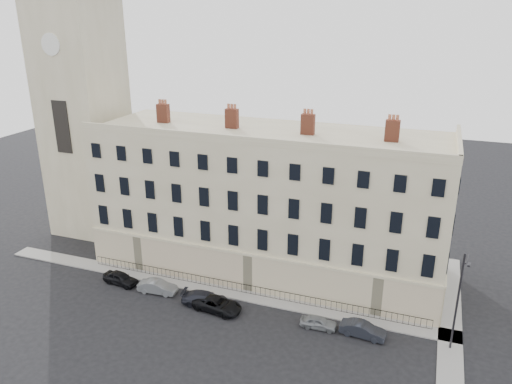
# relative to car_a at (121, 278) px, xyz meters

# --- Properties ---
(ground) EXTENTS (160.00, 160.00, 0.00)m
(ground) POSITION_rel_car_a_xyz_m (18.78, -2.79, -0.65)
(ground) COLOR black
(ground) RESTS_ON ground
(terrace) EXTENTS (36.22, 12.22, 17.00)m
(terrace) POSITION_rel_car_a_xyz_m (12.81, 9.18, 6.84)
(terrace) COLOR #BDB28C
(terrace) RESTS_ON ground
(church_tower) EXTENTS (8.00, 8.13, 44.00)m
(church_tower) POSITION_rel_car_a_xyz_m (-11.22, 11.21, 18.01)
(church_tower) COLOR #BDB28C
(church_tower) RESTS_ON ground
(pavement_terrace) EXTENTS (48.00, 2.00, 0.12)m
(pavement_terrace) POSITION_rel_car_a_xyz_m (8.78, 2.21, -0.59)
(pavement_terrace) COLOR gray
(pavement_terrace) RESTS_ON ground
(pavement_east_return) EXTENTS (2.00, 24.00, 0.12)m
(pavement_east_return) POSITION_rel_car_a_xyz_m (31.78, 5.21, -0.59)
(pavement_east_return) COLOR gray
(pavement_east_return) RESTS_ON ground
(railings) EXTENTS (35.00, 0.04, 0.96)m
(railings) POSITION_rel_car_a_xyz_m (12.78, 2.61, -0.10)
(railings) COLOR black
(railings) RESTS_ON ground
(car_a) EXTENTS (3.99, 2.00, 1.30)m
(car_a) POSITION_rel_car_a_xyz_m (0.00, 0.00, 0.00)
(car_a) COLOR black
(car_a) RESTS_ON ground
(car_b) EXTENTS (4.02, 1.69, 1.29)m
(car_b) POSITION_rel_car_a_xyz_m (4.43, -0.17, -0.01)
(car_b) COLOR slate
(car_b) RESTS_ON ground
(car_c) EXTENTS (4.74, 2.43, 1.32)m
(car_c) POSITION_rel_car_a_xyz_m (9.83, -0.56, 0.01)
(car_c) COLOR black
(car_c) RESTS_ON ground
(car_d) EXTENTS (4.90, 2.68, 1.30)m
(car_d) POSITION_rel_car_a_xyz_m (11.30, -1.01, -0.00)
(car_d) COLOR black
(car_d) RESTS_ON ground
(car_e) EXTENTS (3.34, 1.48, 1.11)m
(car_e) POSITION_rel_car_a_xyz_m (20.81, -0.43, -0.09)
(car_e) COLOR gray
(car_e) RESTS_ON ground
(car_f) EXTENTS (4.01, 1.64, 1.29)m
(car_f) POSITION_rel_car_a_xyz_m (24.65, -0.31, -0.01)
(car_f) COLOR #21242C
(car_f) RESTS_ON ground
(streetlamp) EXTENTS (0.48, 1.91, 8.86)m
(streetlamp) POSITION_rel_car_a_xyz_m (31.78, 0.34, 4.26)
(streetlamp) COLOR #28272C
(streetlamp) RESTS_ON ground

